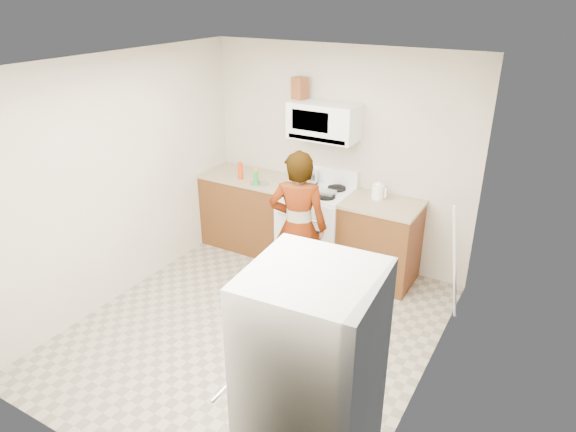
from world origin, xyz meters
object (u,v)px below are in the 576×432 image
Objects in this scene: person at (298,228)px; fridge at (311,398)px; kettle at (378,192)px; saucepan at (307,176)px; gas_range at (316,225)px; microwave at (324,121)px.

fridge reaches higher than person.
saucepan is at bearing 172.01° from kettle.
saucepan is (-0.20, 0.13, 0.53)m from gas_range.
microwave is at bearing 111.37° from fridge.
saucepan is (-0.37, 0.90, 0.20)m from person.
microwave reaches higher than person.
fridge is 7.13× the size of saucepan.
microwave is 1.27m from person.
fridge is (1.39, -2.94, -0.85)m from microwave.
microwave reaches higher than saucepan.
microwave is 3.37m from fridge.
person is at bearing -126.39° from kettle.
person reaches higher than gas_range.
kettle is at bearing -2.34° from saucepan.
microwave is 0.71m from saucepan.
gas_range is 0.69× the size of person.
fridge is at bearing -64.65° from microwave.
gas_range reaches higher than saucepan.
fridge is at bearing 101.19° from person.
saucepan is at bearing 146.36° from gas_range.
fridge is 3.36m from saucepan.
fridge reaches higher than gas_range.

